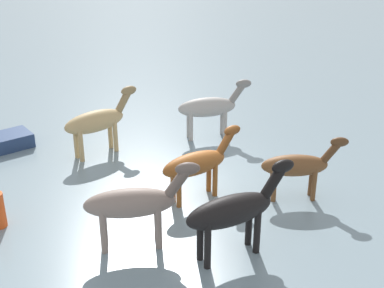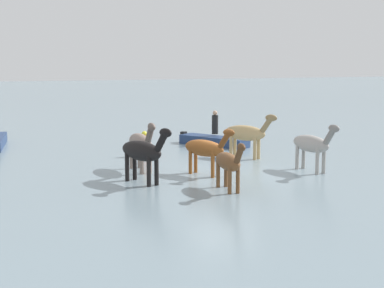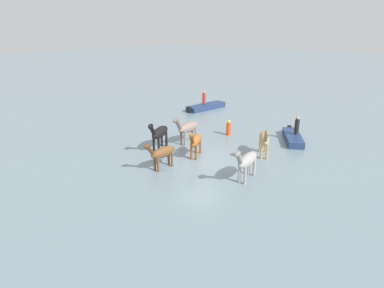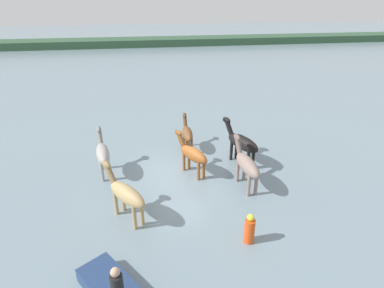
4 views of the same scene
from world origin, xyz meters
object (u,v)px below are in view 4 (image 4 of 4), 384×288
object	(u,v)px
horse_gray_outer	(242,142)
horse_mid_herd	(103,153)
horse_dun_straggler	(193,154)
horse_chestnut_trailing	(187,133)
person_spotter_bow	(117,287)
buoy_channel_marker	(249,230)
horse_lead	(126,194)
horse_rear_stallion	(247,164)

from	to	relation	value
horse_gray_outer	horse_mid_herd	size ratio (longest dim) A/B	1.02
horse_dun_straggler	horse_mid_herd	distance (m)	4.19
horse_chestnut_trailing	person_spotter_bow	world-z (taller)	horse_chestnut_trailing
horse_mid_herd	buoy_channel_marker	xyz separation A→B (m)	(5.21, -5.64, -0.57)
horse_lead	horse_rear_stallion	xyz separation A→B (m)	(5.12, 1.34, 0.01)
horse_gray_outer	horse_mid_herd	world-z (taller)	horse_gray_outer
horse_dun_straggler	buoy_channel_marker	distance (m)	5.06
horse_gray_outer	buoy_channel_marker	world-z (taller)	horse_gray_outer
horse_chestnut_trailing	horse_rear_stallion	xyz separation A→B (m)	(1.92, -4.19, 0.15)
horse_mid_herd	person_spotter_bow	bearing A→B (deg)	177.52
horse_dun_straggler	horse_gray_outer	size ratio (longest dim) A/B	0.87
horse_mid_herd	buoy_channel_marker	size ratio (longest dim) A/B	2.24
horse_dun_straggler	horse_rear_stallion	size ratio (longest dim) A/B	0.87
horse_rear_stallion	buoy_channel_marker	world-z (taller)	horse_rear_stallion
horse_dun_straggler	horse_mid_herd	size ratio (longest dim) A/B	0.90
horse_mid_herd	horse_rear_stallion	world-z (taller)	horse_rear_stallion
horse_rear_stallion	horse_gray_outer	bearing A→B (deg)	-17.38
horse_lead	person_spotter_bow	size ratio (longest dim) A/B	1.98
horse_gray_outer	horse_rear_stallion	world-z (taller)	horse_gray_outer
person_spotter_bow	buoy_channel_marker	size ratio (longest dim) A/B	1.04
person_spotter_bow	horse_rear_stallion	bearing A→B (deg)	46.10
horse_gray_outer	horse_mid_herd	distance (m)	6.71
horse_mid_herd	horse_rear_stallion	bearing A→B (deg)	-119.65
horse_mid_herd	horse_rear_stallion	distance (m)	6.63
horse_rear_stallion	person_spotter_bow	size ratio (longest dim) A/B	2.21
horse_rear_stallion	horse_chestnut_trailing	bearing A→B (deg)	19.78
horse_mid_herd	horse_lead	size ratio (longest dim) A/B	1.08
horse_dun_straggler	buoy_channel_marker	bearing A→B (deg)	164.46
horse_gray_outer	horse_rear_stallion	xyz separation A→B (m)	(-0.48, -2.16, -0.02)
horse_mid_herd	horse_lead	world-z (taller)	horse_lead
horse_lead	buoy_channel_marker	distance (m)	4.61
horse_dun_straggler	horse_lead	distance (m)	4.19
horse_chestnut_trailing	horse_lead	distance (m)	6.38
horse_rear_stallion	horse_dun_straggler	bearing A→B (deg)	48.52
horse_dun_straggler	horse_rear_stallion	bearing A→B (deg)	-154.61
horse_dun_straggler	horse_chestnut_trailing	size ratio (longest dim) A/B	1.02
horse_mid_herd	horse_rear_stallion	xyz separation A→B (m)	(6.22, -2.29, 0.04)
buoy_channel_marker	person_spotter_bow	bearing A→B (deg)	-153.48
horse_dun_straggler	horse_rear_stallion	xyz separation A→B (m)	(2.10, -1.56, 0.09)
person_spotter_bow	buoy_channel_marker	world-z (taller)	person_spotter_bow
horse_lead	horse_mid_herd	bearing A→B (deg)	-17.72
horse_gray_outer	horse_chestnut_trailing	size ratio (longest dim) A/B	1.16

